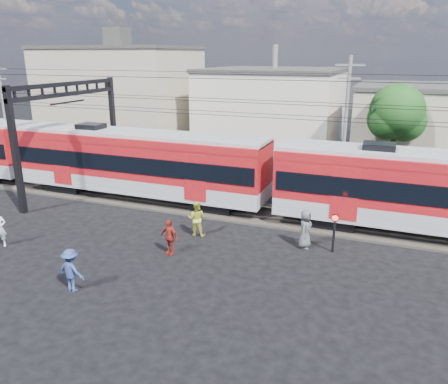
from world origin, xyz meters
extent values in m
plane|color=black|center=(0.00, 0.00, 0.00)|extent=(120.00, 120.00, 0.00)
cube|color=#2D2823|center=(0.00, 8.00, 0.06)|extent=(70.00, 3.40, 0.12)
cube|color=#59544C|center=(0.00, 7.25, 0.18)|extent=(70.00, 0.12, 0.12)
cube|color=#59544C|center=(0.00, 8.75, 0.18)|extent=(70.00, 0.12, 0.12)
cube|color=black|center=(-10.33, 8.00, 0.35)|extent=(2.40, 2.20, 0.70)
cube|color=black|center=(-0.09, 8.00, 0.35)|extent=(2.40, 2.20, 0.70)
cube|color=#919398|center=(-5.21, 8.00, 1.15)|extent=(16.00, 3.00, 0.90)
cube|color=maroon|center=(-5.21, 8.00, 2.80)|extent=(16.00, 3.00, 2.40)
cube|color=black|center=(-5.21, 8.00, 2.55)|extent=(15.68, 3.08, 0.95)
cube|color=#919398|center=(-5.21, 8.00, 4.05)|extent=(16.00, 2.60, 0.25)
cube|color=black|center=(6.47, 8.00, 0.35)|extent=(2.40, 2.20, 0.70)
cube|color=#919398|center=(11.59, 8.00, 1.15)|extent=(16.00, 3.00, 0.90)
cube|color=maroon|center=(11.59, 8.00, 2.80)|extent=(16.00, 3.00, 2.40)
cube|color=black|center=(11.59, 8.00, 2.55)|extent=(15.68, 3.08, 0.95)
cube|color=black|center=(-10.00, 3.50, 3.50)|extent=(0.30, 0.30, 7.00)
cube|color=black|center=(-10.00, 12.50, 3.50)|extent=(0.30, 0.30, 7.00)
cube|color=black|center=(-10.00, 8.00, 6.80)|extent=(0.25, 9.30, 0.25)
cube|color=black|center=(-10.00, 8.00, 6.20)|extent=(0.25, 9.30, 0.25)
cylinder|color=black|center=(0.00, 7.30, 5.50)|extent=(70.00, 0.03, 0.03)
cylinder|color=black|center=(0.00, 8.70, 5.50)|extent=(70.00, 0.03, 0.03)
cylinder|color=black|center=(0.00, 7.30, 6.20)|extent=(70.00, 0.03, 0.03)
cylinder|color=black|center=(0.00, 8.70, 6.20)|extent=(70.00, 0.03, 0.03)
cylinder|color=black|center=(0.00, 4.50, 7.50)|extent=(70.00, 0.03, 0.03)
cylinder|color=black|center=(0.00, 11.50, 7.50)|extent=(70.00, 0.03, 0.03)
cube|color=tan|center=(-17.00, 24.00, 4.50)|extent=(14.00, 10.00, 9.00)
cube|color=#3F3D3A|center=(-17.00, 24.00, 9.15)|extent=(14.28, 10.20, 0.30)
cube|color=beige|center=(-2.00, 27.00, 3.50)|extent=(12.00, 12.00, 7.00)
cube|color=#3F3D3A|center=(-2.00, 27.00, 7.15)|extent=(12.24, 12.24, 0.30)
cylinder|color=slate|center=(6.00, 15.00, 4.25)|extent=(0.24, 0.24, 8.50)
cube|color=slate|center=(6.00, 15.00, 7.90)|extent=(1.80, 0.12, 0.12)
cube|color=slate|center=(6.00, 15.00, 7.10)|extent=(1.40, 0.12, 0.12)
cylinder|color=slate|center=(-22.00, 14.00, 4.00)|extent=(0.24, 0.24, 8.00)
cylinder|color=#382619|center=(9.00, 18.00, 1.96)|extent=(0.36, 0.36, 3.92)
sphere|color=#1F4C15|center=(9.00, 18.00, 4.90)|extent=(3.64, 3.64, 3.64)
sphere|color=#1F4C15|center=(9.60, 18.30, 4.20)|extent=(2.80, 2.80, 2.80)
imported|color=gold|center=(0.45, 4.11, 0.89)|extent=(0.98, 0.83, 1.78)
imported|color=navy|center=(-1.68, -2.39, 0.85)|extent=(1.14, 0.72, 1.70)
imported|color=maroon|center=(0.22, 1.75, 0.82)|extent=(1.03, 0.63, 1.64)
imported|color=#4E4E53|center=(5.68, 4.66, 0.91)|extent=(0.64, 0.92, 1.81)
cylinder|color=black|center=(6.97, 4.61, 0.85)|extent=(0.11, 0.11, 1.69)
sphere|color=#FF140C|center=(6.97, 4.61, 1.65)|extent=(0.26, 0.26, 0.26)
cube|color=black|center=(6.97, 4.61, 1.65)|extent=(0.24, 0.06, 0.33)
camera|label=1|loc=(8.96, -13.92, 8.54)|focal=35.00mm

